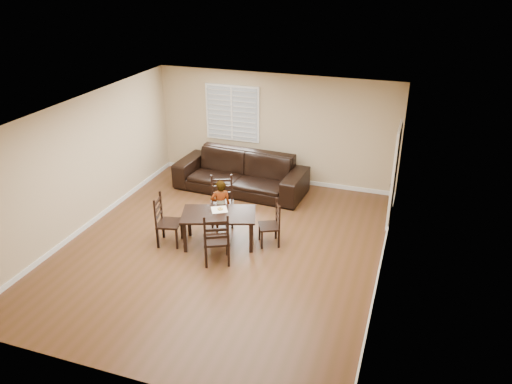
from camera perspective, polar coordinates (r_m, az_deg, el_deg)
ground at (r=9.80m, az=-3.86°, el=-6.36°), size 7.00×7.00×0.00m
room at (r=9.13m, az=-3.56°, el=3.88°), size 6.04×7.04×2.72m
dining_table at (r=9.67m, az=-4.27°, el=-2.94°), size 1.59×1.20×0.66m
chair_near at (r=10.53m, az=-3.90°, el=-1.05°), size 0.60×0.58×1.05m
chair_far at (r=9.04m, az=-4.52°, el=-5.77°), size 0.62×0.60×1.05m
chair_left at (r=9.88m, az=-10.60°, el=-3.37°), size 0.53×0.55×1.03m
chair_right at (r=9.73m, az=2.14°, el=-3.77°), size 0.52×0.53×0.90m
child at (r=10.12m, az=-4.04°, el=-1.61°), size 0.49×0.45×1.13m
napkin at (r=9.76m, az=-4.21°, el=-2.02°), size 0.41×0.41×0.00m
donut at (r=9.75m, az=-4.11°, el=-1.90°), size 0.11×0.11×0.04m
sofa at (r=11.96m, az=-1.76°, el=2.21°), size 3.19×1.42×0.91m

